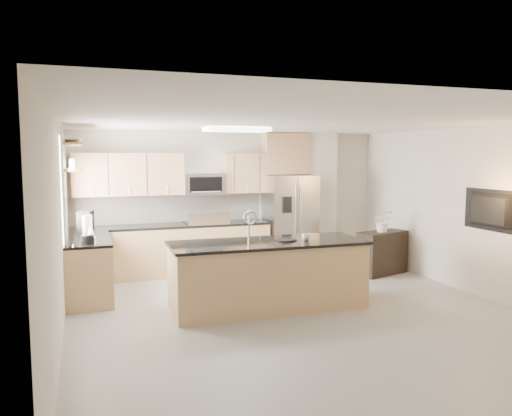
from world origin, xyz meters
name	(u,v)px	position (x,y,z in m)	size (l,w,h in m)	color
floor	(300,316)	(0.00, 0.00, 0.00)	(6.50, 6.50, 0.00)	gray
ceiling	(302,121)	(0.00, 0.00, 2.60)	(6.00, 6.50, 0.02)	silver
wall_back	(232,200)	(0.00, 3.25, 1.30)	(6.00, 0.02, 2.60)	beige
wall_front	(491,276)	(0.00, -3.25, 1.30)	(6.00, 0.02, 2.60)	beige
wall_left	(58,232)	(-3.00, 0.00, 1.30)	(0.02, 6.50, 2.60)	beige
wall_right	(482,212)	(3.00, 0.00, 1.30)	(0.02, 6.50, 2.60)	beige
back_counter	(172,249)	(-1.23, 2.93, 0.47)	(3.55, 0.66, 1.44)	tan
left_counter	(89,268)	(-2.67, 1.85, 0.46)	(0.66, 1.50, 0.92)	tan
range	(206,247)	(-0.60, 2.92, 0.47)	(0.76, 0.64, 1.14)	black
upper_cabinets	(165,174)	(-1.30, 3.09, 1.83)	(3.50, 0.33, 0.75)	tan
microwave	(204,184)	(-0.60, 3.04, 1.63)	(0.76, 0.40, 0.40)	#B2B3B5
refrigerator	(290,221)	(1.06, 2.87, 0.89)	(0.92, 0.78, 1.78)	#B2B3B5
partition_column	(320,198)	(1.82, 3.10, 1.30)	(0.60, 0.30, 2.60)	beige
window	(64,190)	(-2.98, 1.85, 1.65)	(0.04, 1.15, 1.65)	white
shelf_lower	(73,169)	(-2.85, 1.95, 1.95)	(0.30, 1.20, 0.04)	brown
shelf_upper	(72,144)	(-2.85, 1.95, 2.32)	(0.30, 1.20, 0.04)	brown
ceiling_fixture	(237,130)	(-0.40, 1.60, 2.56)	(1.00, 0.50, 0.06)	white
island	(268,274)	(-0.28, 0.50, 0.48)	(2.78, 1.06, 1.38)	tan
credenza	(382,253)	(2.40, 1.72, 0.39)	(0.98, 0.41, 0.78)	black
cup	(306,237)	(0.26, 0.41, 1.00)	(0.12, 0.12, 0.09)	silver
platter	(285,240)	(-0.02, 0.50, 0.96)	(0.32, 0.32, 0.02)	black
blender	(88,231)	(-2.68, 1.33, 1.10)	(0.18, 0.18, 0.41)	black
kettle	(91,233)	(-2.63, 1.65, 1.03)	(0.20, 0.20, 0.25)	#B2B3B5
coffee_maker	(86,224)	(-2.69, 2.10, 1.10)	(0.26, 0.30, 0.39)	black
bowl	(72,141)	(-2.85, 2.33, 2.39)	(0.39, 0.39, 0.10)	#B2B3B5
flower_vase	(383,216)	(2.37, 1.67, 1.08)	(0.54, 0.47, 0.60)	white
television	(487,210)	(2.91, -0.20, 1.35)	(1.08, 0.14, 0.62)	black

